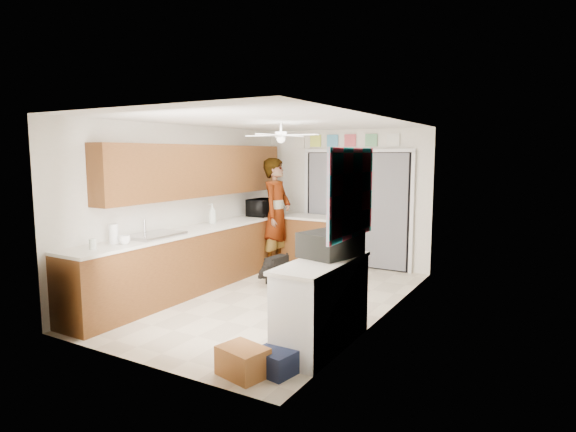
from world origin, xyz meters
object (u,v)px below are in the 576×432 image
at_px(cup, 124,240).
at_px(man, 277,214).
at_px(dog, 277,268).
at_px(microwave, 263,207).
at_px(paper_towel_roll, 114,234).
at_px(cardboard_box, 243,361).
at_px(suitcase, 331,244).
at_px(soap_bottle, 212,214).
at_px(navy_crate, 275,362).

distance_m(cup, man, 3.17).
bearing_deg(dog, microwave, 138.40).
bearing_deg(man, microwave, 75.80).
xyz_separation_m(paper_towel_roll, man, (0.46, 3.18, -0.07)).
distance_m(cup, cardboard_box, 2.45).
relative_size(paper_towel_roll, suitcase, 0.39).
bearing_deg(microwave, soap_bottle, 172.74).
distance_m(cup, navy_crate, 2.63).
height_order(microwave, paper_towel_roll, microwave).
xyz_separation_m(soap_bottle, suitcase, (2.69, -1.28, -0.03)).
bearing_deg(paper_towel_roll, cardboard_box, -13.46).
relative_size(suitcase, man, 0.32).
xyz_separation_m(cup, paper_towel_roll, (-0.16, -0.03, 0.07)).
xyz_separation_m(cup, suitcase, (2.52, 0.66, 0.08)).
bearing_deg(paper_towel_roll, dog, 68.51).
relative_size(cup, suitcase, 0.22).
relative_size(microwave, navy_crate, 1.52).
xyz_separation_m(suitcase, cardboard_box, (-0.30, -1.26, -0.94)).
bearing_deg(navy_crate, man, 121.17).
bearing_deg(navy_crate, suitcase, 86.23).
relative_size(microwave, suitcase, 0.87).
bearing_deg(man, suitcase, -144.78).
bearing_deg(paper_towel_roll, suitcase, 14.46).
relative_size(soap_bottle, cup, 2.34).
distance_m(paper_towel_roll, navy_crate, 2.80).
relative_size(cup, man, 0.07).
bearing_deg(cardboard_box, soap_bottle, 133.25).
height_order(cup, navy_crate, cup).
relative_size(paper_towel_roll, cardboard_box, 0.56).
bearing_deg(navy_crate, microwave, 124.49).
distance_m(suitcase, navy_crate, 1.44).
bearing_deg(soap_bottle, dog, 23.51).
distance_m(man, dog, 1.20).
xyz_separation_m(microwave, cardboard_box, (2.24, -3.79, -0.96)).
bearing_deg(cardboard_box, cup, 164.97).
height_order(soap_bottle, suitcase, soap_bottle).
distance_m(paper_towel_roll, suitcase, 2.76).
bearing_deg(man, cup, 168.16).
bearing_deg(microwave, cup, -179.88).
distance_m(paper_towel_roll, cardboard_box, 2.61).
bearing_deg(microwave, man, -98.06).
distance_m(soap_bottle, navy_crate, 3.66).
bearing_deg(cup, navy_crate, -9.25).
xyz_separation_m(microwave, paper_towel_roll, (-0.13, -3.23, -0.03)).
bearing_deg(man, cardboard_box, -159.42).
height_order(paper_towel_roll, cardboard_box, paper_towel_roll).
relative_size(navy_crate, man, 0.19).
distance_m(microwave, navy_crate, 4.47).
relative_size(cardboard_box, man, 0.22).
distance_m(suitcase, man, 3.34).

